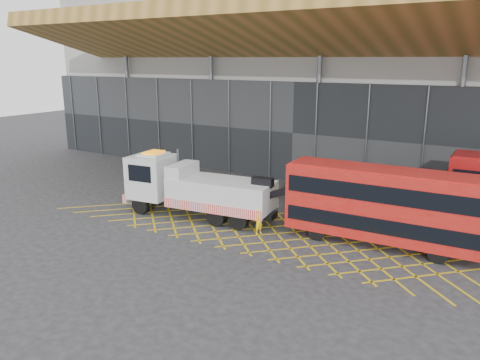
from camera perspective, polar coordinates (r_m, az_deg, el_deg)
The scene contains 6 objects.
ground_plane at distance 30.42m, azimuth -6.33°, elevation -4.25°, with size 120.00×120.00×0.00m, color #252527.
road_markings at distance 27.54m, azimuth 3.02°, elevation -6.21°, with size 27.96×7.16×0.01m.
construction_building at distance 44.06m, azimuth 10.54°, elevation 13.30°, with size 55.00×23.97×18.00m.
recovery_truck at distance 29.71m, azimuth -5.65°, elevation -0.94°, with size 11.61×3.80×4.02m.
bus_towed at distance 25.93m, azimuth 17.06°, elevation -2.75°, with size 10.42×2.81×4.20m.
worker at distance 26.82m, azimuth 2.36°, elevation -5.06°, with size 0.56×0.36×1.52m, color yellow.
Camera 1 is at (17.71, -22.73, 9.76)m, focal length 35.00 mm.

